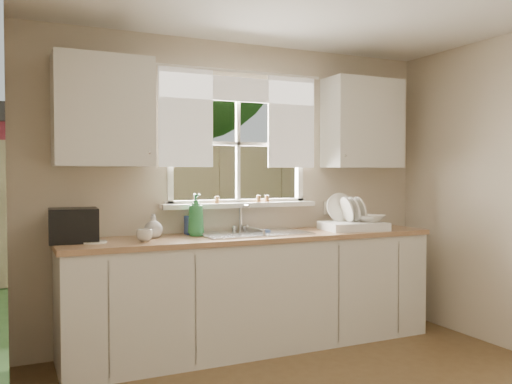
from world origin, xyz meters
name	(u,v)px	position (x,y,z in m)	size (l,w,h in m)	color
room_walls	(398,205)	(0.00, -0.07, 1.24)	(3.62, 4.02, 2.50)	beige
window	(239,163)	(0.00, 2.00, 1.49)	(1.38, 0.16, 1.06)	white
curtains	(241,110)	(0.00, 1.95, 1.93)	(1.50, 0.03, 0.81)	white
base_cabinets	(254,293)	(0.00, 1.68, 0.43)	(3.00, 0.62, 0.87)	silver
countertop	(254,237)	(0.00, 1.68, 0.89)	(3.04, 0.65, 0.04)	#9F744F
upper_cabinet_left	(103,111)	(-1.15, 1.82, 1.85)	(0.70, 0.33, 0.80)	silver
upper_cabinet_right	(363,124)	(1.15, 1.82, 1.85)	(0.70, 0.33, 0.80)	silver
wall_outlet	(327,208)	(0.88, 1.99, 1.08)	(0.08, 0.01, 0.12)	beige
sill_jars	(248,199)	(0.06, 1.94, 1.18)	(0.50, 0.04, 0.06)	brown
backyard	(138,68)	(0.58, 8.42, 3.46)	(20.00, 10.00, 6.13)	#335421
sink	(253,243)	(0.00, 1.71, 0.84)	(0.88, 0.52, 0.40)	#B7B7BC
dish_rack	(353,223)	(0.91, 1.63, 0.97)	(0.56, 0.46, 0.32)	white
bowl	(370,218)	(1.06, 1.58, 1.01)	(0.24, 0.24, 0.06)	white
soap_bottle_a	(196,215)	(-0.46, 1.77, 1.07)	(0.13, 0.13, 0.33)	#297D40
soap_bottle_b	(192,221)	(-0.46, 1.88, 1.02)	(0.10, 0.10, 0.22)	#3156B8
soap_bottle_c	(153,226)	(-0.80, 1.78, 1.00)	(0.14, 0.14, 0.18)	beige
saucer	(94,242)	(-1.25, 1.67, 0.92)	(0.18, 0.18, 0.01)	white
cup	(145,235)	(-0.91, 1.59, 0.95)	(0.11, 0.11, 0.09)	beige
black_appliance	(73,225)	(-1.37, 1.76, 1.03)	(0.33, 0.29, 0.24)	black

